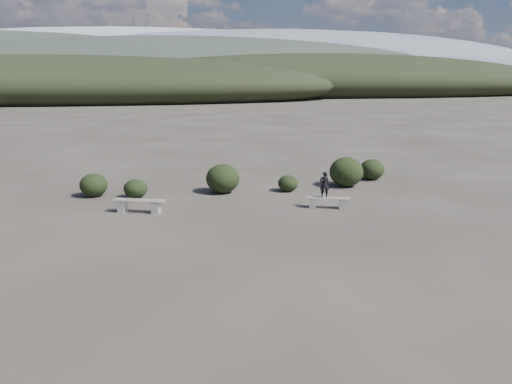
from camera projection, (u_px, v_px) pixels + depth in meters
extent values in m
plane|color=#312B26|center=(296.00, 258.00, 13.79)|extent=(1200.00, 1200.00, 0.00)
cube|color=gray|center=(123.00, 206.00, 18.44)|extent=(0.37, 0.44, 0.43)
cube|color=gray|center=(156.00, 207.00, 18.28)|extent=(0.37, 0.44, 0.43)
cube|color=gray|center=(139.00, 200.00, 18.30)|extent=(1.97, 0.95, 0.05)
cube|color=gray|center=(313.00, 203.00, 19.04)|extent=(0.32, 0.38, 0.37)
cube|color=gray|center=(342.00, 204.00, 18.89)|extent=(0.32, 0.38, 0.37)
cube|color=gray|center=(327.00, 198.00, 18.91)|extent=(1.69, 0.82, 0.05)
imported|color=black|center=(325.00, 185.00, 18.81)|extent=(0.42, 0.33, 1.00)
ellipsoid|color=black|center=(136.00, 189.00, 20.50)|extent=(0.97, 0.97, 0.79)
ellipsoid|color=black|center=(223.00, 178.00, 21.38)|extent=(1.45, 1.45, 1.24)
ellipsoid|color=black|center=(288.00, 183.00, 21.67)|extent=(0.89, 0.89, 0.71)
ellipsoid|color=black|center=(346.00, 172.00, 22.60)|extent=(1.53, 1.53, 1.34)
ellipsoid|color=black|center=(372.00, 169.00, 24.12)|extent=(1.19, 1.19, 0.99)
ellipsoid|color=black|center=(94.00, 185.00, 20.75)|extent=(1.13, 1.13, 0.96)
ellipsoid|color=black|center=(59.00, 87.00, 95.77)|extent=(110.00, 40.00, 12.00)
ellipsoid|color=black|center=(329.00, 82.00, 124.21)|extent=(120.00, 44.00, 14.00)
ellipsoid|color=#2B342A|center=(183.00, 74.00, 166.31)|extent=(190.00, 64.00, 24.00)
ellipsoid|color=slate|center=(292.00, 67.00, 310.69)|extent=(340.00, 110.00, 44.00)
ellipsoid|color=#959DA8|center=(138.00, 65.00, 390.63)|extent=(460.00, 140.00, 56.00)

